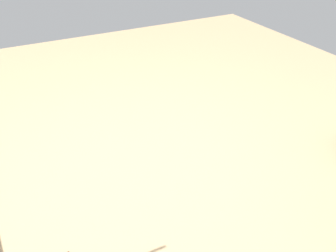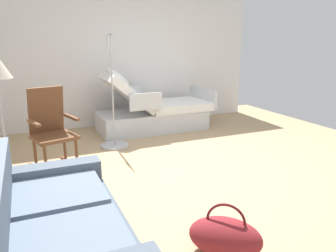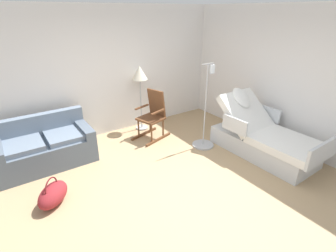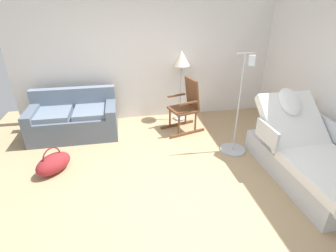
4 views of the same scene
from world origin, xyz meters
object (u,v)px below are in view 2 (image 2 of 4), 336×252
couch (54,245)px  duffel_bag (225,237)px  iv_pole (114,131)px  rocking_chair (52,131)px  hospital_bed (153,113)px

couch → duffel_bag: couch is taller
couch → iv_pole: bearing=-21.8°
iv_pole → rocking_chair: bearing=124.0°
couch → duffel_bag: (-0.17, -1.21, -0.15)m
hospital_bed → iv_pole: (-0.70, 0.91, -0.07)m
couch → rocking_chair: (2.16, -0.17, 0.20)m
hospital_bed → couch: bearing=150.0°
iv_pole → duffel_bag: bearing=-178.2°
duffel_bag → iv_pole: bearing=1.8°
rocking_chair → duffel_bag: 2.57m
rocking_chair → duffel_bag: (-2.33, -1.03, -0.35)m
couch → duffel_bag: bearing=-98.0°
couch → rocking_chair: rocking_chair is taller
rocking_chair → duffel_bag: bearing=-156.1°
hospital_bed → couch: size_ratio=1.30×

